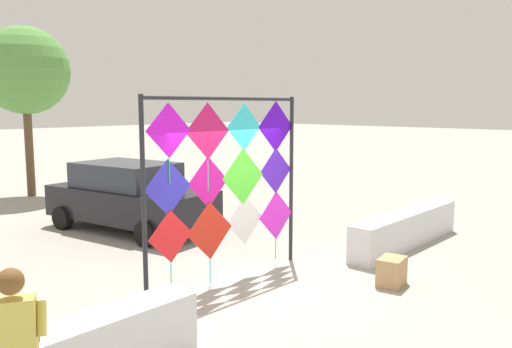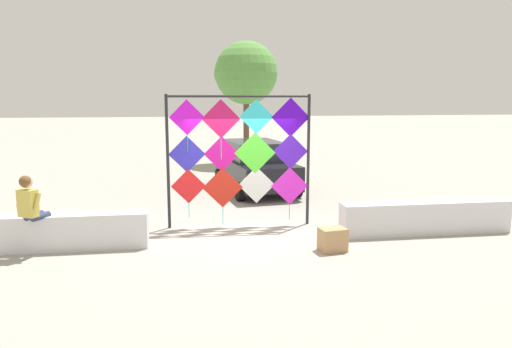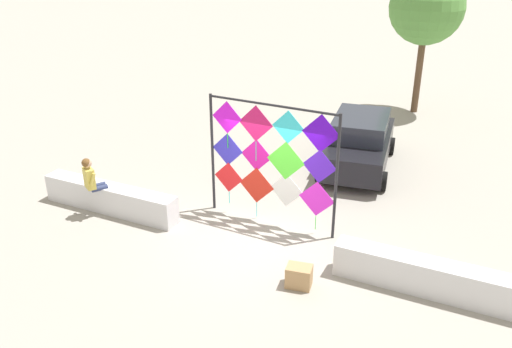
% 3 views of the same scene
% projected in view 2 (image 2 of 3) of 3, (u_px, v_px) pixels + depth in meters
% --- Properties ---
extents(ground, '(120.00, 120.00, 0.00)m').
position_uv_depth(ground, '(245.00, 235.00, 10.73)').
color(ground, '#9E998E').
extents(plaza_ledge_left, '(3.82, 0.51, 0.71)m').
position_uv_depth(plaza_ledge_left, '(49.00, 232.00, 9.67)').
color(plaza_ledge_left, silver).
rests_on(plaza_ledge_left, ground).
extents(plaza_ledge_right, '(3.82, 0.51, 0.71)m').
position_uv_depth(plaza_ledge_right, '(425.00, 217.00, 10.83)').
color(plaza_ledge_right, silver).
rests_on(plaza_ledge_right, ground).
extents(kite_display_rack, '(3.31, 0.17, 3.06)m').
position_uv_depth(kite_display_rack, '(240.00, 150.00, 11.23)').
color(kite_display_rack, '#232328').
rests_on(kite_display_rack, ground).
extents(seated_vendor, '(0.68, 0.75, 1.56)m').
position_uv_depth(seated_vendor, '(33.00, 208.00, 9.28)').
color(seated_vendor, navy).
rests_on(seated_vendor, ground).
extents(parked_car, '(2.41, 4.28, 1.58)m').
position_uv_depth(parked_car, '(255.00, 166.00, 15.68)').
color(parked_car, black).
rests_on(parked_car, ground).
extents(cardboard_box_large, '(0.56, 0.45, 0.46)m').
position_uv_depth(cardboard_box_large, '(333.00, 240.00, 9.61)').
color(cardboard_box_large, tan).
rests_on(cardboard_box_large, ground).
extents(tree_far_right, '(2.76, 2.74, 5.36)m').
position_uv_depth(tree_far_right, '(243.00, 73.00, 21.39)').
color(tree_far_right, brown).
rests_on(tree_far_right, ground).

